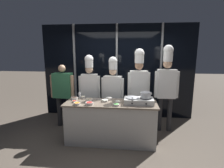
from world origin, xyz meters
TOP-DOWN VIEW (x-y plane):
  - ground_plane at (0.00, 0.00)m, footprint 24.00×24.00m
  - window_wall_back at (0.00, 1.55)m, footprint 4.40×0.09m
  - demo_counter at (0.00, 0.00)m, footprint 1.94×0.66m
  - portable_stove at (0.58, -0.01)m, footprint 0.60×0.37m
  - frying_pan at (0.45, -0.02)m, footprint 0.28×0.49m
  - stock_pot at (0.72, -0.01)m, footprint 0.24×0.21m
  - squeeze_bottle_clear at (-0.75, 0.27)m, footprint 0.06×0.06m
  - prep_bowl_bean_sprouts at (-0.13, 0.06)m, footprint 0.14×0.14m
  - prep_bowl_scallions at (0.13, -0.21)m, footprint 0.13×0.13m
  - prep_bowl_rice at (-0.06, 0.19)m, footprint 0.13×0.13m
  - prep_bowl_garlic at (0.15, -0.01)m, footprint 0.12×0.12m
  - prep_bowl_mushrooms at (-0.48, 0.05)m, footprint 0.15×0.15m
  - prep_bowl_chili_flakes at (-0.76, -0.08)m, footprint 0.10×0.10m
  - prep_bowl_carrots at (-0.66, -0.23)m, footprint 0.14×0.14m
  - prep_bowl_soy_glaze at (-0.84, 0.16)m, footprint 0.16×0.16m
  - prep_bowl_noodles at (-0.66, 0.24)m, footprint 0.10×0.10m
  - prep_bowl_bell_pepper at (-0.41, -0.21)m, footprint 0.16×0.16m
  - serving_spoon_slotted at (-0.29, 0.20)m, footprint 0.21×0.06m
  - person_guest at (-1.31, 0.67)m, footprint 0.62×0.27m
  - chef_head at (-0.60, 0.64)m, footprint 0.52×0.27m
  - chef_sous at (-0.02, 0.60)m, footprint 0.55×0.28m
  - chef_line at (0.60, 0.60)m, footprint 0.52×0.26m
  - chef_pastry at (1.26, 0.66)m, footprint 0.57×0.23m

SIDE VIEW (x-z plane):
  - ground_plane at x=0.00m, z-range 0.00..0.00m
  - demo_counter at x=0.00m, z-range 0.00..0.88m
  - serving_spoon_slotted at x=-0.29m, z-range 0.88..0.90m
  - prep_bowl_scallions at x=0.13m, z-range 0.89..0.93m
  - prep_bowl_chili_flakes at x=-0.76m, z-range 0.89..0.93m
  - prep_bowl_bean_sprouts at x=-0.13m, z-range 0.89..0.93m
  - prep_bowl_garlic at x=0.15m, z-range 0.89..0.93m
  - prep_bowl_carrots at x=-0.66m, z-range 0.89..0.93m
  - prep_bowl_soy_glaze at x=-0.84m, z-range 0.89..0.94m
  - prep_bowl_mushrooms at x=-0.48m, z-range 0.89..0.94m
  - prep_bowl_bell_pepper at x=-0.41m, z-range 0.89..0.94m
  - prep_bowl_noodles at x=-0.66m, z-range 0.89..0.94m
  - prep_bowl_rice at x=-0.06m, z-range 0.89..0.94m
  - portable_stove at x=0.58m, z-range 0.88..1.01m
  - squeeze_bottle_clear at x=-0.75m, z-range 0.88..1.03m
  - person_guest at x=-1.31m, z-range 0.16..1.77m
  - frying_pan at x=0.45m, z-range 1.01..1.05m
  - chef_sous at x=-0.02m, z-range 0.14..1.96m
  - stock_pot at x=0.72m, z-range 1.01..1.13m
  - chef_head at x=-0.60m, z-range 0.16..2.02m
  - chef_line at x=0.60m, z-range 0.20..2.21m
  - chef_pastry at x=1.26m, z-range 0.18..2.27m
  - window_wall_back at x=0.00m, z-range 0.00..2.70m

